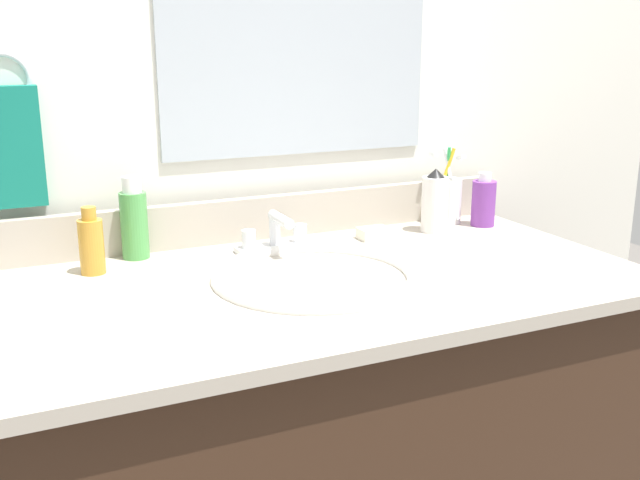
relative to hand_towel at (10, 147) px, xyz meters
The scene contains 15 objects.
vanity_cabinet 0.85m from the hand_towel, 33.72° to the right, with size 1.11×0.57×0.77m, color #382316.
countertop 0.62m from the hand_towel, 33.72° to the right, with size 1.16×0.62×0.02m, color #B2A899.
backsplash 0.51m from the hand_towel, ahead, with size 1.16×0.02×0.09m, color #B2A899.
back_wall 0.60m from the hand_towel, ahead, with size 2.26×0.04×1.30m, color white.
mirror_panel 0.62m from the hand_towel, ahead, with size 0.60×0.01×0.56m, color #B2BCC6.
towel_ring 0.12m from the hand_towel, 90.00° to the left, with size 0.10×0.10×0.01m, color silver.
hand_towel is the anchor object (origin of this frame).
sink_basin 0.62m from the hand_towel, 34.58° to the right, with size 0.37×0.37×0.11m.
faucet 0.52m from the hand_towel, 15.24° to the right, with size 0.16×0.10×0.08m.
bottle_toner_green 0.26m from the hand_towel, 15.53° to the right, with size 0.05×0.05×0.16m.
bottle_lotion_white 0.86m from the hand_towel, ahead, with size 0.06×0.06×0.14m.
bottle_oil_amber 0.23m from the hand_towel, 47.45° to the right, with size 0.04×0.04×0.12m.
bottle_cream_purple 0.99m from the hand_towel, ahead, with size 0.05×0.05×0.12m.
cup_white_ceramic 0.93m from the hand_towel, ahead, with size 0.07×0.08×0.18m.
soap_bar 0.73m from the hand_towel, 10.34° to the right, with size 0.06×0.04×0.02m, color white.
Camera 1 is at (-0.52, -1.13, 1.21)m, focal length 41.35 mm.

